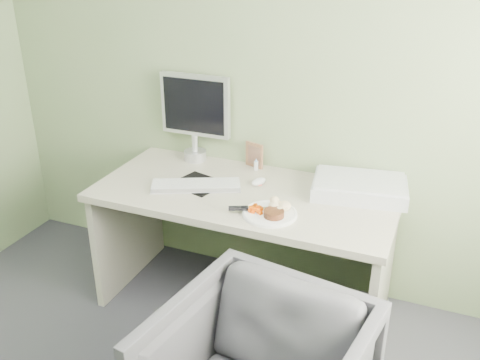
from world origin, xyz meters
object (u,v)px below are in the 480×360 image
at_px(scanner, 359,188).
at_px(monitor, 195,113).
at_px(plate, 270,214).
at_px(desk, 244,221).

height_order(scanner, monitor, monitor).
xyz_separation_m(plate, monitor, (-0.65, 0.51, 0.29)).
xyz_separation_m(desk, monitor, (-0.44, 0.31, 0.47)).
height_order(desk, plate, plate).
relative_size(desk, plate, 5.99).
distance_m(desk, scanner, 0.64).
xyz_separation_m(plate, scanner, (0.36, 0.40, 0.03)).
bearing_deg(monitor, plate, -38.36).
bearing_deg(monitor, scanner, -6.81).
bearing_deg(plate, monitor, 141.85).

